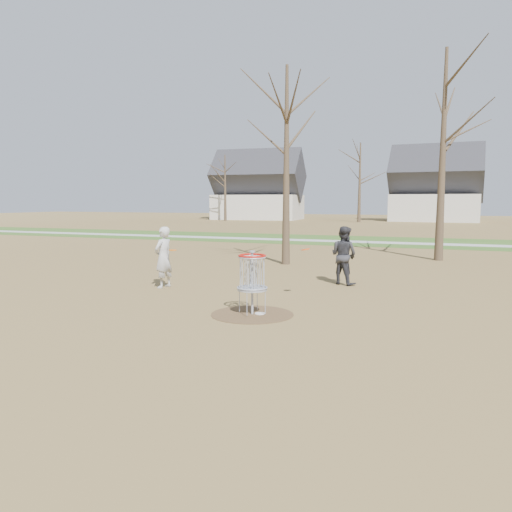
{
  "coord_description": "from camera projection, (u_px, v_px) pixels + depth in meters",
  "views": [
    {
      "loc": [
        3.94,
        -9.83,
        2.45
      ],
      "look_at": [
        -0.5,
        1.5,
        1.1
      ],
      "focal_mm": 35.0,
      "sensor_mm": 36.0,
      "label": 1
    }
  ],
  "objects": [
    {
      "name": "green_band",
      "position": [
        381.0,
        241.0,
        30.23
      ],
      "size": [
        160.0,
        8.0,
        0.01
      ],
      "primitive_type": "cube",
      "color": "#2D5119",
      "rests_on": "ground"
    },
    {
      "name": "houses_row",
      "position": [
        456.0,
        191.0,
        57.48
      ],
      "size": [
        56.51,
        10.01,
        7.26
      ],
      "color": "silver",
      "rests_on": "ground"
    },
    {
      "name": "player_throwing",
      "position": [
        344.0,
        255.0,
        14.61
      ],
      "size": [
        1.02,
        0.92,
        1.71
      ],
      "primitive_type": "imported",
      "rotation": [
        0.0,
        0.0,
        2.74
      ],
      "color": "#2D2D32",
      "rests_on": "ground"
    },
    {
      "name": "ground",
      "position": [
        252.0,
        314.0,
        10.8
      ],
      "size": [
        160.0,
        160.0,
        0.0
      ],
      "primitive_type": "plane",
      "color": "brown",
      "rests_on": "ground"
    },
    {
      "name": "dirt_circle",
      "position": [
        252.0,
        314.0,
        10.8
      ],
      "size": [
        1.8,
        1.8,
        0.01
      ],
      "primitive_type": "cylinder",
      "color": "#47331E",
      "rests_on": "ground"
    },
    {
      "name": "player_standing",
      "position": [
        163.0,
        257.0,
        14.03
      ],
      "size": [
        0.51,
        0.69,
        1.73
      ],
      "primitive_type": "imported",
      "rotation": [
        0.0,
        0.0,
        -1.73
      ],
      "color": "#BCBCBC",
      "rests_on": "ground"
    },
    {
      "name": "bare_trees",
      "position": [
        427.0,
        167.0,
        42.68
      ],
      "size": [
        52.62,
        44.98,
        9.0
      ],
      "color": "#382B1E",
      "rests_on": "ground"
    },
    {
      "name": "discs_in_play",
      "position": [
        239.0,
        250.0,
        13.1
      ],
      "size": [
        3.99,
        0.33,
        0.19
      ],
      "color": "#FE440D",
      "rests_on": "ground"
    },
    {
      "name": "footpath",
      "position": [
        379.0,
        242.0,
        29.3
      ],
      "size": [
        160.0,
        1.5,
        0.01
      ],
      "primitive_type": "cube",
      "color": "#9E9E99",
      "rests_on": "green_band"
    },
    {
      "name": "disc_grounded",
      "position": [
        260.0,
        314.0,
        10.79
      ],
      "size": [
        0.22,
        0.22,
        0.02
      ],
      "primitive_type": "cylinder",
      "color": "silver",
      "rests_on": "dirt_circle"
    },
    {
      "name": "disc_golf_basket",
      "position": [
        252.0,
        273.0,
        10.7
      ],
      "size": [
        0.64,
        0.64,
        1.35
      ],
      "color": "#9EA3AD",
      "rests_on": "ground"
    }
  ]
}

